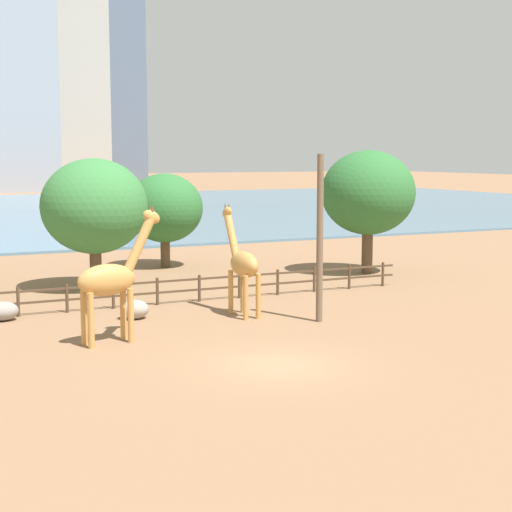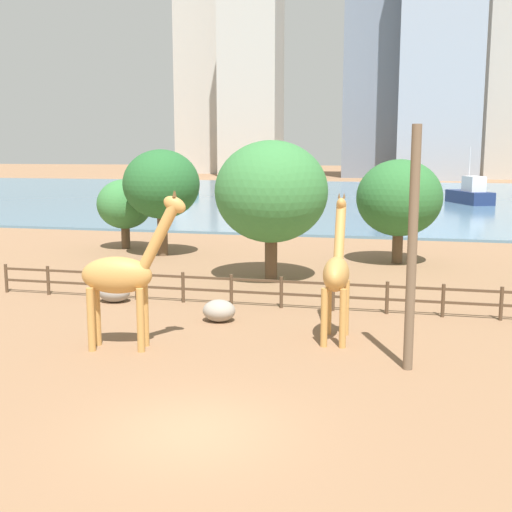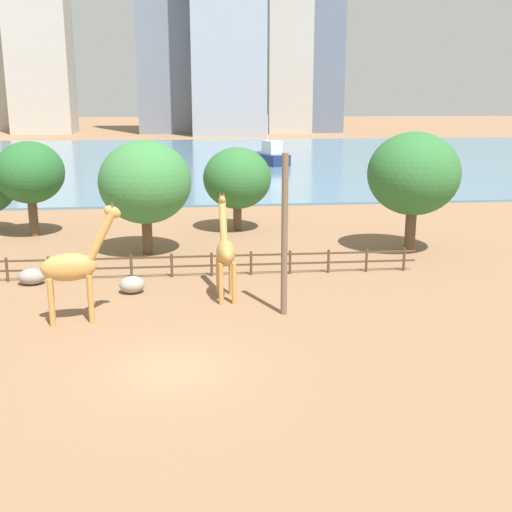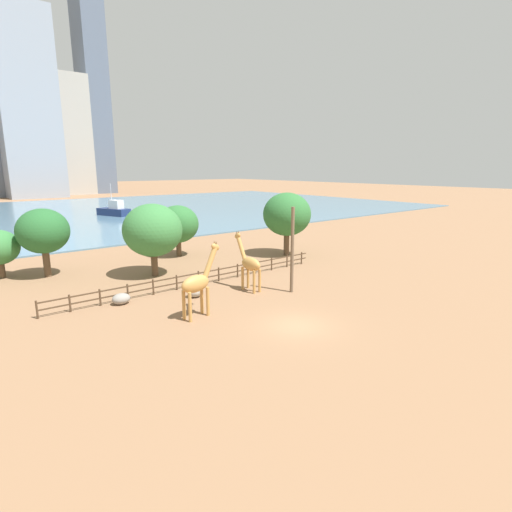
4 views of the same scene
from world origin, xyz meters
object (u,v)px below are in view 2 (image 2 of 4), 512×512
Objects in this scene: tree_left_large at (161,185)px; tree_right_tall at (271,192)px; tree_right_small at (125,204)px; giraffe_tall at (123,275)px; tree_left_small at (399,198)px; boat_ferry at (470,194)px; boat_sailboat at (177,188)px; giraffe_companion at (337,273)px; utility_pole at (412,250)px; boulder_by_pole at (219,311)px; boulder_near_fence at (114,292)px.

tree_left_large is 10.11m from tree_right_tall.
tree_right_tall is 1.51× the size of tree_right_small.
giraffe_tall is 0.75× the size of tree_right_tall.
tree_right_small is (-17.55, 1.73, -0.82)m from tree_left_small.
tree_right_small is at bearing 126.45° from boat_ferry.
boat_ferry is at bearing 167.55° from boat_sailboat.
giraffe_companion is 3.74m from utility_pole.
boulder_by_pole is 8.98m from tree_right_tall.
boat_ferry reaches higher than boat_sailboat.
tree_right_tall reaches higher than boulder_near_fence.
giraffe_tall reaches higher than boulder_near_fence.
boat_sailboat is (-20.12, 62.15, 0.69)m from boulder_near_fence.
giraffe_tall reaches higher than giraffe_companion.
giraffe_tall is 1.05× the size of giraffe_companion.
utility_pole is 23.28m from tree_left_large.
boat_sailboat is (-32.30, 68.03, -2.44)m from utility_pole.
tree_left_large is 1.05× the size of boat_sailboat.
boulder_near_fence reaches higher than boulder_by_pole.
boulder_by_pole is 16.60m from tree_left_large.
boat_sailboat is at bearing 106.39° from tree_right_small.
boat_ferry reaches higher than boulder_near_fence.
utility_pole is at bearing -9.82° from giraffe_tall.
utility_pole reaches higher than tree_right_small.
tree_right_small is 0.74× the size of boat_sailboat.
tree_right_tall is at bearing 47.54° from boulder_near_fence.
boat_ferry reaches higher than giraffe_companion.
boulder_near_fence is at bearing -132.46° from tree_right_tall.
tree_left_large is at bearing -178.31° from tree_left_small.
boulder_by_pole is at bearing -20.98° from boulder_near_fence.
giraffe_companion is at bearing -51.29° from tree_left_large.
giraffe_tall is 3.76× the size of boulder_near_fence.
giraffe_companion is 3.95× the size of boulder_by_pole.
boulder_by_pole is 0.16× the size of boat_ferry.
utility_pole is 8.55m from boulder_by_pole.
tree_left_small is 1.30× the size of tree_right_small.
tree_right_tall is 51.37m from boat_ferry.
giraffe_companion is 1.08× the size of tree_right_small.
tree_right_small is (-15.80, 17.55, 0.59)m from giraffe_companion.
giraffe_companion is (6.53, 2.64, -0.13)m from giraffe_tall.
tree_left_small is at bearing 1.69° from tree_left_large.
giraffe_companion is 0.83× the size of tree_left_small.
tree_left_small reaches higher than boulder_by_pole.
giraffe_companion is at bearing -18.73° from boulder_near_fence.
boulder_near_fence is 65.32m from boat_sailboat.
giraffe_companion is 71.97m from boat_sailboat.
tree_left_small is (6.00, 6.47, -0.65)m from tree_right_tall.
boulder_by_pole is (5.24, -2.01, -0.00)m from boulder_near_fence.
utility_pole is at bearing -25.78° from boulder_near_fence.
boulder_by_pole is at bearing -92.00° from tree_right_tall.
giraffe_companion is at bearing 133.19° from utility_pole.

